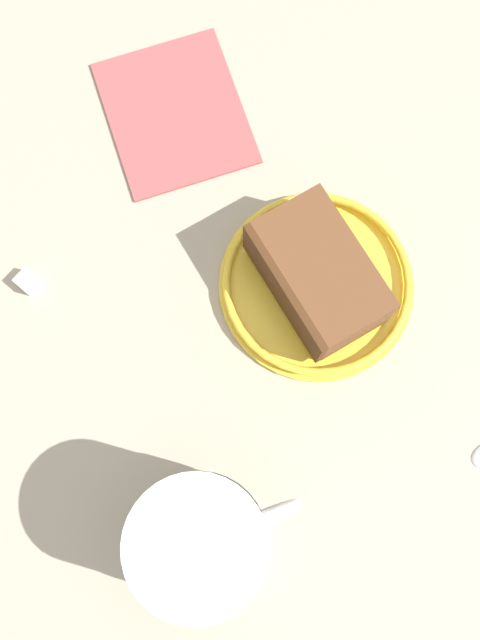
# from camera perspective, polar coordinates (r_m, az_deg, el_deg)

# --- Properties ---
(ground_plane) EXTENTS (1.31, 1.31, 0.03)m
(ground_plane) POSITION_cam_1_polar(r_m,az_deg,el_deg) (0.60, -0.92, -5.25)
(ground_plane) COLOR tan
(small_plate) EXTENTS (0.16, 0.16, 0.02)m
(small_plate) POSITION_cam_1_polar(r_m,az_deg,el_deg) (0.60, 6.01, 2.84)
(small_plate) COLOR yellow
(small_plate) RESTS_ON ground_plane
(cake_slice) EXTENTS (0.07, 0.11, 0.05)m
(cake_slice) POSITION_cam_1_polar(r_m,az_deg,el_deg) (0.57, 6.07, 3.49)
(cake_slice) COLOR #472814
(cake_slice) RESTS_ON small_plate
(tea_mug) EXTENTS (0.12, 0.09, 0.11)m
(tea_mug) POSITION_cam_1_polar(r_m,az_deg,el_deg) (0.53, -3.04, -16.78)
(tea_mug) COLOR white
(tea_mug) RESTS_ON ground_plane
(folded_napkin) EXTENTS (0.14, 0.16, 0.01)m
(folded_napkin) POSITION_cam_1_polar(r_m,az_deg,el_deg) (0.66, -5.08, 15.86)
(folded_napkin) COLOR #B24C4C
(folded_napkin) RESTS_ON ground_plane
(sugar_cube) EXTENTS (0.02, 0.02, 0.01)m
(sugar_cube) POSITION_cam_1_polar(r_m,az_deg,el_deg) (0.62, -16.25, 2.90)
(sugar_cube) COLOR white
(sugar_cube) RESTS_ON ground_plane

